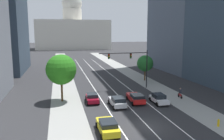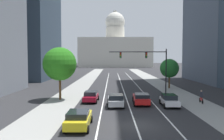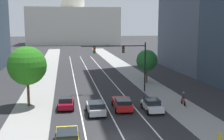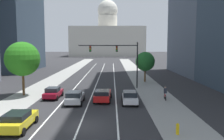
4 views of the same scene
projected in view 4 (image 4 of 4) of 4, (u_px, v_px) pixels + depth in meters
ground_plane at (102, 73)px, 60.06m from camera, size 400.00×400.00×0.00m
sidewalk_left at (63, 75)px, 55.11m from camera, size 4.66×130.00×0.01m
sidewalk_right at (139, 75)px, 55.06m from camera, size 4.66×130.00×0.01m
lane_stripe_left at (81, 81)px, 45.15m from camera, size 0.16×90.00×0.01m
lane_stripe_center at (98, 81)px, 45.14m from camera, size 0.16×90.00×0.01m
lane_stripe_right at (115, 81)px, 45.13m from camera, size 0.16×90.00×0.01m
capitol_building at (108, 39)px, 152.80m from camera, size 46.39×28.34×37.18m
car_red at (103, 95)px, 29.20m from camera, size 2.25×4.82×1.48m
car_silver at (75, 97)px, 27.89m from camera, size 2.08×4.33×1.55m
car_yellow at (19, 120)px, 19.37m from camera, size 2.09×4.51×1.50m
car_white at (131, 97)px, 28.02m from camera, size 2.02×4.19×1.47m
car_crimson at (54, 93)px, 30.80m from camera, size 2.06×4.08×1.46m
traffic_signal_mast at (120, 55)px, 37.65m from camera, size 9.60×0.39×7.48m
fire_hydrant at (178, 129)px, 18.21m from camera, size 0.26×0.35×0.91m
cyclist at (166, 93)px, 29.86m from camera, size 0.38×1.70×1.72m
street_tree_mid_left at (23, 59)px, 32.11m from camera, size 4.74×4.74×7.47m
street_tree_mid_right at (146, 62)px, 44.48m from camera, size 3.68×3.68×5.75m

